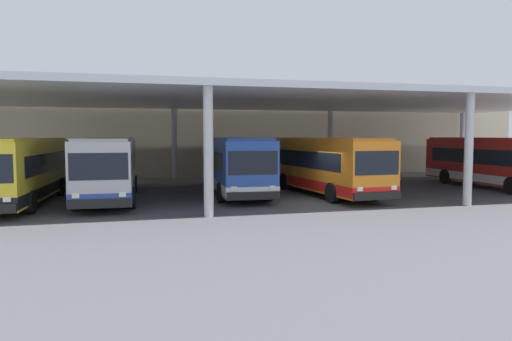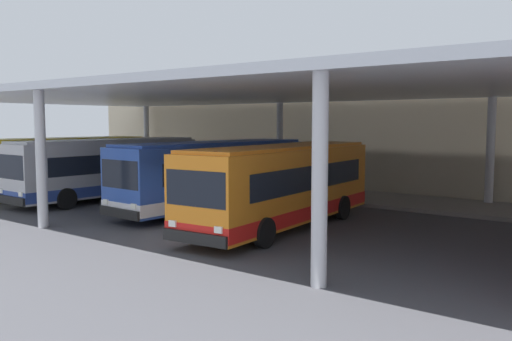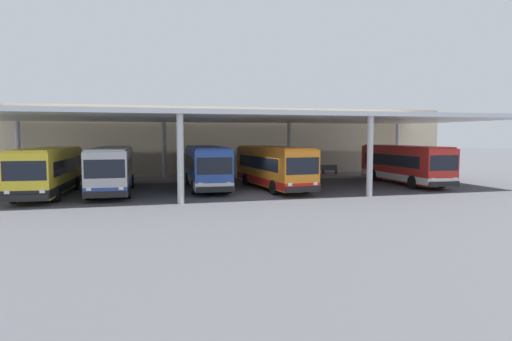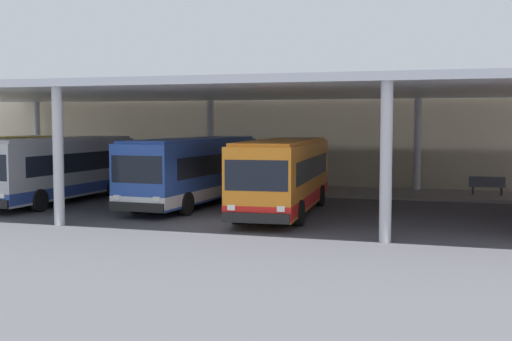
% 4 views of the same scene
% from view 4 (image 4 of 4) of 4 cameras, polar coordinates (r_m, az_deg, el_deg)
% --- Properties ---
extents(ground_plane, '(200.00, 200.00, 0.00)m').
position_cam_4_polar(ground_plane, '(26.05, -2.01, -4.50)').
color(ground_plane, '#47474C').
extents(platform_kerb, '(42.00, 4.50, 0.18)m').
position_cam_4_polar(platform_kerb, '(37.25, 3.97, -1.74)').
color(platform_kerb, gray).
rests_on(platform_kerb, ground).
extents(station_building_facade, '(48.00, 1.60, 6.84)m').
position_cam_4_polar(station_building_facade, '(40.22, 5.06, 3.44)').
color(station_building_facade, '#C1B293').
rests_on(station_building_facade, ground).
extents(canopy_shelter, '(40.00, 17.00, 5.55)m').
position_cam_4_polar(canopy_shelter, '(31.03, 1.34, 6.73)').
color(canopy_shelter, silver).
rests_on(canopy_shelter, ground).
extents(bus_second_bay, '(2.88, 10.58, 3.17)m').
position_cam_4_polar(bus_second_bay, '(33.86, -16.62, 0.16)').
color(bus_second_bay, '#B7B7BC').
rests_on(bus_second_bay, ground).
extents(bus_middle_bay, '(3.07, 10.64, 3.17)m').
position_cam_4_polar(bus_middle_bay, '(31.37, -5.46, 0.01)').
color(bus_middle_bay, '#284CA8').
rests_on(bus_middle_bay, ground).
extents(bus_far_bay, '(3.25, 10.68, 3.17)m').
position_cam_4_polar(bus_far_bay, '(28.41, 2.40, -0.41)').
color(bus_far_bay, orange).
rests_on(bus_far_bay, ground).
extents(bench_waiting, '(1.80, 0.45, 0.92)m').
position_cam_4_polar(bench_waiting, '(36.30, 19.26, -1.22)').
color(bench_waiting, '#4C515B').
rests_on(bench_waiting, platform_kerb).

